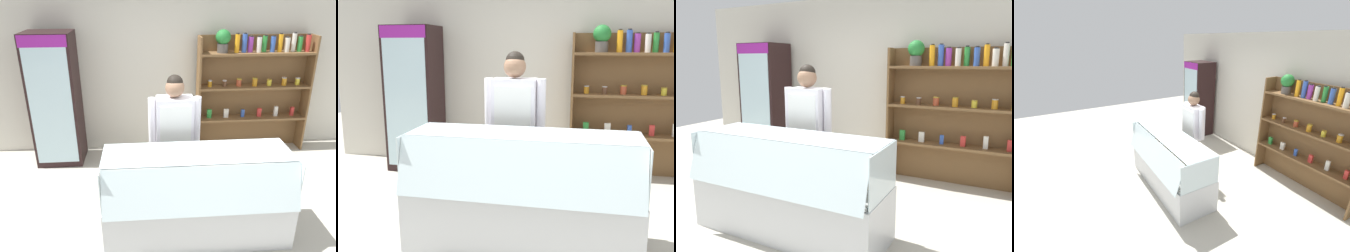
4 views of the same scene
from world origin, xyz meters
The scene contains 6 objects.
ground_plane centered at (0.00, 0.00, 0.00)m, with size 12.00×12.00×0.00m, color #B7B2A3.
back_wall centered at (0.00, 2.30, 1.35)m, with size 6.80×0.10×2.70m, color beige.
drinks_fridge centered at (-1.93, 1.87, 1.00)m, with size 0.68×0.58×2.01m.
shelving_unit centered at (1.14, 2.06, 1.13)m, with size 1.82×0.29×2.00m.
deli_display_case centered at (-0.07, -0.01, 0.31)m, with size 1.98×0.75×1.01m.
shop_clerk centered at (-0.25, 0.61, 1.00)m, with size 0.62×0.25×1.68m.
Camera 1 is at (-0.62, -2.93, 2.59)m, focal length 35.00 mm.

